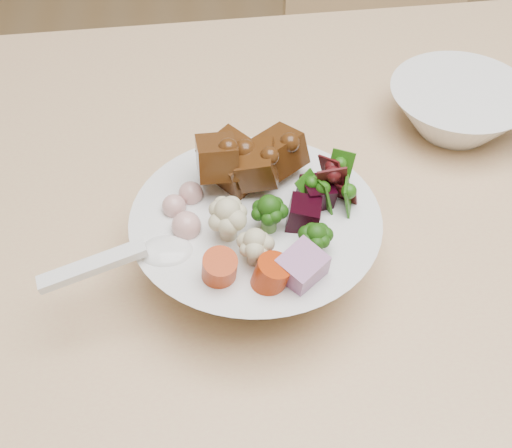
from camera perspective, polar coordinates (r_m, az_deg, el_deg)
chair_far at (r=1.59m, az=10.12°, el=10.59°), size 0.43×0.43×0.87m
food_bowl at (r=0.70m, az=0.11°, el=-1.06°), size 0.24×0.24×0.13m
soup_spoon at (r=0.65m, az=-8.66°, el=-2.54°), size 0.14×0.06×0.03m
side_bowl at (r=0.91m, az=15.80°, el=8.85°), size 0.17×0.17×0.06m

